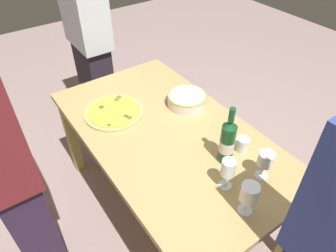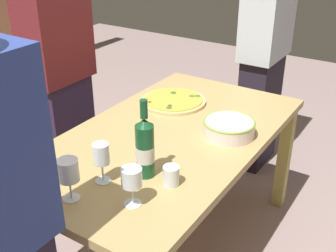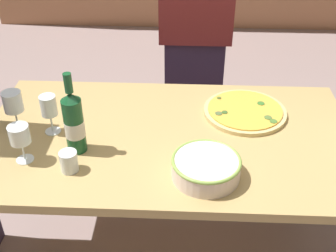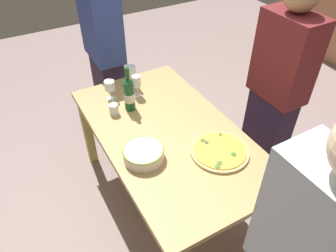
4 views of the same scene
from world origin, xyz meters
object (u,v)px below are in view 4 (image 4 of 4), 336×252
Objects in this scene: serving_bowl at (144,153)px; person_guest_left at (105,55)px; wine_glass_far_left at (136,82)px; cup_amber at (114,109)px; dining_table at (168,141)px; pizza at (219,151)px; wine_glass_near_pizza at (131,72)px; wine_glass_by_bottle at (110,86)px; wine_bottle at (129,94)px; person_guest_right at (276,92)px.

serving_bowl is 1.26m from person_guest_left.
cup_amber is (0.13, -0.25, -0.08)m from wine_glass_far_left.
dining_table is 6.11× the size of serving_bowl.
pizza is 1.02m from wine_glass_near_pizza.
cup_amber is 0.76m from person_guest_left.
person_guest_left is (-1.43, -0.22, 0.09)m from pizza.
wine_glass_near_pizza is at bearing 160.62° from serving_bowl.
wine_glass_near_pizza is at bearing 6.38° from person_guest_left.
wine_glass_far_left is at bearing -167.67° from pizza.
wine_glass_by_bottle is at bearing 174.93° from serving_bowl.
cup_amber is at bearing -18.35° from person_guest_left.
wine_glass_far_left is (0.06, 0.20, 0.01)m from wine_glass_by_bottle.
wine_bottle is 0.73m from person_guest_left.
wine_glass_near_pizza is 0.10× the size of person_guest_left.
serving_bowl is 0.87m from wine_glass_near_pizza.
wine_glass_near_pizza is at bearing -34.99° from person_guest_right.
dining_table is 0.90m from person_guest_right.
serving_bowl is 3.12× the size of cup_amber.
wine_glass_by_bottle is at bearing -24.66° from person_guest_right.
wine_glass_near_pizza is (-0.81, 0.29, 0.08)m from serving_bowl.
wine_bottle is (-0.71, -0.31, 0.12)m from pizza.
person_guest_right is at bearing 91.87° from serving_bowl.
wine_glass_near_pizza is 0.41m from cup_amber.
wine_glass_near_pizza is 1.09× the size of wine_glass_by_bottle.
wine_glass_by_bottle is (0.10, -0.22, -0.01)m from wine_glass_near_pizza.
serving_bowl is 0.16× the size of person_guest_left.
wine_glass_near_pizza is 0.10× the size of person_guest_right.
dining_table is 0.41m from pizza.
wine_glass_by_bottle is 0.21m from wine_glass_far_left.
pizza is at bearing 28.08° from dining_table.
person_guest_right reaches higher than wine_glass_far_left.
wine_bottle is 0.21× the size of person_guest_right.
wine_bottle is at bearing 21.75° from wine_glass_by_bottle.
person_guest_left is (-1.09, -0.04, 0.20)m from dining_table.
wine_glass_near_pizza is at bearing 153.73° from wine_bottle.
dining_table is 9.05× the size of wine_glass_far_left.
dining_table is at bearing -151.92° from pizza.
serving_bowl is at bearing -21.78° from wine_glass_far_left.
serving_bowl is at bearing -15.16° from wine_bottle.
pizza is at bearing 26.18° from person_guest_right.
serving_bowl reaches higher than pizza.
wine_glass_near_pizza is at bearing 114.54° from wine_glass_by_bottle.
wine_glass_near_pizza is at bearing 177.83° from dining_table.
wine_glass_near_pizza is at bearing -170.99° from pizza.
pizza is 1.45m from person_guest_left.
pizza is at bearing 6.81° from person_guest_left.
wine_glass_near_pizza reaches higher than serving_bowl.
dining_table is 0.70m from wine_glass_near_pizza.
dining_table is 0.46m from cup_amber.
person_guest_right is at bearing 108.48° from pizza.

